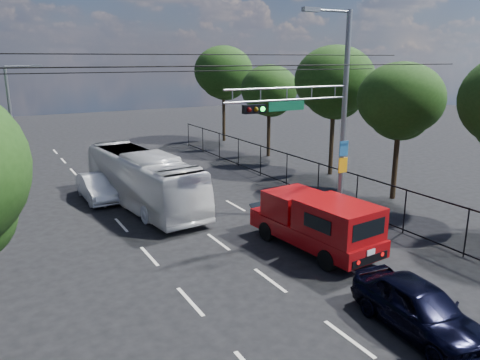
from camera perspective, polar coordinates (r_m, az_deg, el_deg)
ground at (r=13.86m, az=13.12°, el=-18.33°), size 120.00×120.00×0.00m
lane_markings at (r=24.97m, az=-8.84°, el=-2.91°), size 6.12×38.00×0.01m
signal_mast at (r=21.29m, az=10.14°, el=8.44°), size 6.43×0.39×9.50m
streetlight_left at (r=30.67m, az=-25.80°, el=6.61°), size 2.09×0.22×7.08m
utility_wires at (r=19.06m, az=-4.08°, el=13.93°), size 22.00×5.04×0.74m
fence_right at (r=26.68m, az=7.96°, el=0.56°), size 0.06×34.03×2.00m
tree_right_b at (r=26.14m, az=18.94°, el=8.59°), size 4.50×4.50×7.31m
tree_right_c at (r=30.81m, az=11.43°, el=11.15°), size 5.10×5.10×8.29m
tree_right_d at (r=36.26m, az=3.59°, el=10.49°), size 4.32×4.32×7.02m
tree_right_e at (r=43.23m, az=-2.02°, el=12.61°), size 5.28×5.28×8.58m
red_pickup at (r=18.84m, az=9.26°, el=-5.00°), size 2.71×6.16×2.23m
navy_hatchback at (r=14.35m, az=21.00°, el=-14.32°), size 2.18×4.51×1.48m
white_bus at (r=24.60m, az=-11.78°, el=0.13°), size 3.44×10.42×2.85m
white_van at (r=26.41m, az=-17.00°, el=-0.85°), size 1.55×4.26×1.39m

